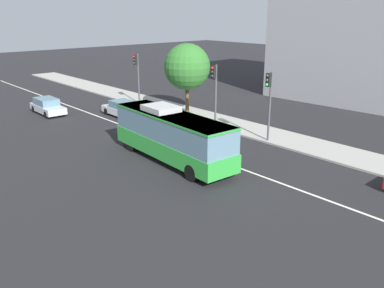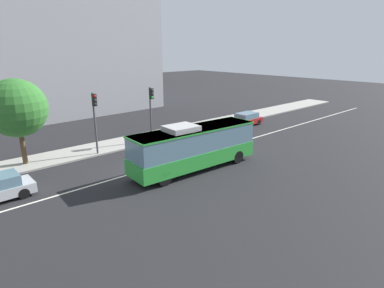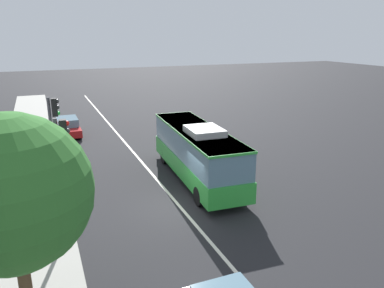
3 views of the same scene
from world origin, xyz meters
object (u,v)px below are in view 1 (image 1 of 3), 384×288
at_px(transit_bus, 172,134).
at_px(sedan_silver_ahead, 47,106).
at_px(sedan_silver, 123,109).
at_px(traffic_light_mid_block, 137,71).
at_px(traffic_light_near_corner, 215,85).
at_px(street_tree_kerbside_left, 187,67).
at_px(traffic_light_far_corner, 269,95).

relative_size(transit_bus, sedan_silver_ahead, 2.24).
xyz_separation_m(sedan_silver, traffic_light_mid_block, (-2.99, 3.75, 2.84)).
xyz_separation_m(transit_bus, traffic_light_mid_block, (-15.15, 7.75, 1.75)).
xyz_separation_m(sedan_silver_ahead, traffic_light_near_corner, (13.95, 8.36, 2.84)).
relative_size(transit_bus, street_tree_kerbside_left, 1.55).
bearing_deg(street_tree_kerbside_left, traffic_light_far_corner, -8.02).
bearing_deg(traffic_light_near_corner, sedan_silver_ahead, -57.52).
height_order(traffic_light_near_corner, traffic_light_far_corner, same).
distance_m(sedan_silver, traffic_light_mid_block, 5.57).
height_order(transit_bus, traffic_light_far_corner, traffic_light_far_corner).
bearing_deg(traffic_light_near_corner, transit_bus, 28.49).
height_order(sedan_silver_ahead, street_tree_kerbside_left, street_tree_kerbside_left).
bearing_deg(sedan_silver, traffic_light_near_corner, -156.31).
distance_m(transit_bus, street_tree_kerbside_left, 13.16).
height_order(sedan_silver_ahead, traffic_light_near_corner, traffic_light_near_corner).
xyz_separation_m(traffic_light_near_corner, traffic_light_far_corner, (5.49, 0.05, 0.00)).
relative_size(sedan_silver, traffic_light_mid_block, 0.87).
distance_m(traffic_light_mid_block, traffic_light_far_corner, 16.76).
height_order(traffic_light_near_corner, traffic_light_mid_block, same).
distance_m(sedan_silver_ahead, street_tree_kerbside_left, 13.73).
distance_m(sedan_silver_ahead, traffic_light_mid_block, 9.34).
xyz_separation_m(transit_bus, street_tree_kerbside_left, (-9.07, 9.19, 2.58)).
relative_size(traffic_light_far_corner, street_tree_kerbside_left, 0.79).
bearing_deg(street_tree_kerbside_left, sedan_silver_ahead, -131.42).
xyz_separation_m(transit_bus, traffic_light_near_corner, (-3.88, 7.63, 1.75)).
bearing_deg(traffic_light_mid_block, traffic_light_near_corner, 90.05).
bearing_deg(traffic_light_near_corner, sedan_silver, -64.83).
height_order(transit_bus, traffic_light_mid_block, traffic_light_mid_block).
distance_m(sedan_silver, sedan_silver_ahead, 7.39).
height_order(traffic_light_far_corner, street_tree_kerbside_left, street_tree_kerbside_left).
xyz_separation_m(traffic_light_near_corner, traffic_light_mid_block, (-11.27, 0.12, 0.00)).
bearing_deg(traffic_light_far_corner, street_tree_kerbside_left, -93.06).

